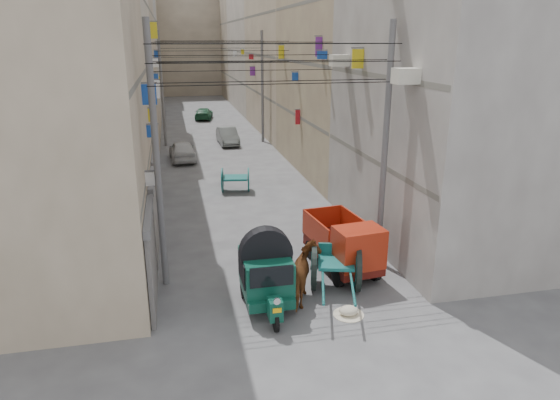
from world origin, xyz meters
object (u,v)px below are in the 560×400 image
object	(u,v)px
tonga_cart	(336,267)
feed_sack	(349,311)
auto_rickshaw	(266,272)
distant_car_grey	(228,136)
mini_truck	(347,248)
second_cart	(235,179)
distant_car_white	(182,150)
distant_car_green	(204,114)
horse	(305,275)

from	to	relation	value
tonga_cart	feed_sack	xyz separation A→B (m)	(-0.11, -1.56, -0.61)
auto_rickshaw	distant_car_grey	world-z (taller)	auto_rickshaw
mini_truck	distant_car_grey	bearing A→B (deg)	86.59
second_cart	distant_car_white	distance (m)	7.91
auto_rickshaw	feed_sack	distance (m)	2.58
distant_car_green	auto_rickshaw	bearing A→B (deg)	98.32
auto_rickshaw	second_cart	bearing A→B (deg)	87.09
auto_rickshaw	mini_truck	world-z (taller)	mini_truck
tonga_cart	distant_car_green	bearing A→B (deg)	108.65
feed_sack	distant_car_grey	size ratio (longest dim) A/B	0.15
feed_sack	horse	bearing A→B (deg)	132.75
auto_rickshaw	second_cart	world-z (taller)	auto_rickshaw
horse	distant_car_green	size ratio (longest dim) A/B	0.52
tonga_cart	auto_rickshaw	bearing A→B (deg)	-150.04
tonga_cart	second_cart	world-z (taller)	tonga_cart
tonga_cart	distant_car_grey	xyz separation A→B (m)	(-0.67, 23.07, -0.14)
auto_rickshaw	feed_sack	world-z (taller)	auto_rickshaw
feed_sack	distant_car_green	world-z (taller)	distant_car_green
feed_sack	distant_car_green	distance (m)	37.15
tonga_cart	distant_car_green	size ratio (longest dim) A/B	0.91
tonga_cart	mini_truck	size ratio (longest dim) A/B	0.97
horse	distant_car_white	xyz separation A→B (m)	(-2.98, 19.05, -0.17)
feed_sack	distant_car_grey	world-z (taller)	distant_car_grey
second_cart	feed_sack	xyz separation A→B (m)	(1.55, -12.58, -0.52)
feed_sack	distant_car_green	bearing A→B (deg)	92.20
tonga_cart	distant_car_grey	distance (m)	23.08
auto_rickshaw	tonga_cart	xyz separation A→B (m)	(2.29, 0.56, -0.34)
horse	distant_car_green	bearing A→B (deg)	-70.55
auto_rickshaw	distant_car_green	bearing A→B (deg)	88.97
second_cart	feed_sack	bearing A→B (deg)	-73.52
distant_car_green	distant_car_grey	bearing A→B (deg)	103.47
distant_car_white	distant_car_green	world-z (taller)	distant_car_white
tonga_cart	second_cart	distance (m)	11.15
tonga_cart	distant_car_white	bearing A→B (deg)	118.58
horse	distant_car_grey	world-z (taller)	horse
distant_car_grey	distant_car_green	world-z (taller)	distant_car_grey
second_cart	feed_sack	distance (m)	12.69
auto_rickshaw	tonga_cart	bearing A→B (deg)	13.94
feed_sack	horse	world-z (taller)	horse
distant_car_grey	mini_truck	bearing A→B (deg)	-88.61
tonga_cart	distant_car_green	distance (m)	35.59
mini_truck	feed_sack	bearing A→B (deg)	-114.91
auto_rickshaw	horse	xyz separation A→B (m)	(1.19, 0.07, -0.28)
distant_car_white	distant_car_green	xyz separation A→B (m)	(2.55, 17.00, -0.11)
auto_rickshaw	tonga_cart	world-z (taller)	auto_rickshaw
mini_truck	feed_sack	world-z (taller)	mini_truck
distant_car_white	feed_sack	bearing A→B (deg)	97.79
tonga_cart	distant_car_white	size ratio (longest dim) A/B	0.90
distant_car_grey	distant_car_green	bearing A→B (deg)	91.81
distant_car_grey	feed_sack	bearing A→B (deg)	-90.86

